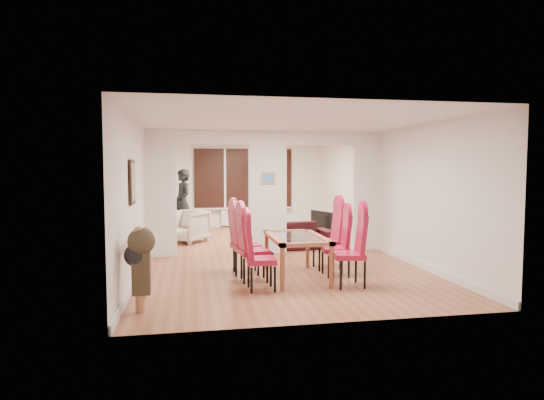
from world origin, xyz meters
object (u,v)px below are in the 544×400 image
object	(u,v)px
sofa	(289,236)
coffee_table	(264,232)
armchair	(187,226)
bottle	(266,221)
dining_chair_rc	(327,237)
dining_chair_ra	(349,249)
dining_table	(296,257)
dining_chair_la	(261,255)
television	(319,222)
person	(183,203)
bowl	(261,226)
dining_chair_lc	(246,241)
dining_chair_rb	(336,244)
dining_chair_lb	(254,246)

from	to	relation	value
sofa	coffee_table	distance (m)	1.89
armchair	bottle	world-z (taller)	armchair
dining_chair_rc	bottle	world-z (taller)	dining_chair_rc
bottle	dining_chair_ra	bearing A→B (deg)	-85.53
coffee_table	dining_table	bearing A→B (deg)	-92.45
dining_chair_la	dining_chair_ra	world-z (taller)	dining_chair_ra
dining_chair_rc	television	xyz separation A→B (m)	(1.13, 4.45, -0.28)
person	bottle	bearing A→B (deg)	63.50
armchair	dining_chair_ra	bearing A→B (deg)	-23.36
dining_chair_rc	bowl	distance (m)	4.07
dining_chair_lc	dining_chair_rb	bearing A→B (deg)	-26.20
dining_chair_rc	dining_chair_ra	bearing A→B (deg)	-92.88
dining_chair_la	armchair	bearing A→B (deg)	106.25
dining_chair_lc	television	size ratio (longest dim) A/B	1.09
dining_chair_lc	bowl	world-z (taller)	dining_chair_lc
dining_chair_rb	bowl	xyz separation A→B (m)	(-0.55, 4.58, -0.26)
dining_table	bowl	size ratio (longest dim) A/B	6.81
dining_chair_lb	dining_chair_la	bearing A→B (deg)	-94.95
dining_chair_rb	television	xyz separation A→B (m)	(1.14, 5.01, -0.23)
dining_chair_la	sofa	distance (m)	3.55
dining_chair_la	television	xyz separation A→B (m)	(2.50, 5.66, -0.23)
television	bottle	distance (m)	1.63
armchair	person	xyz separation A→B (m)	(-0.11, 0.78, 0.50)
dining_chair_rc	dining_chair_la	bearing A→B (deg)	-140.33
coffee_table	bowl	size ratio (longest dim) A/B	4.92
dining_chair_lb	dining_table	bearing A→B (deg)	-5.81
bottle	sofa	bearing A→B (deg)	-83.70
television	dining_chair_ra	bearing A→B (deg)	150.32
dining_chair_lb	television	size ratio (longest dim) A/B	1.08
dining_table	dining_chair_la	bearing A→B (deg)	-138.84
dining_chair_la	dining_chair_rb	bearing A→B (deg)	28.16
dining_chair_lc	bottle	xyz separation A→B (m)	(1.04, 4.16, -0.16)
bottle	dining_chair_la	bearing A→B (deg)	-100.16
dining_chair_lc	dining_chair_ra	distance (m)	1.83
sofa	coffee_table	xyz separation A→B (m)	(-0.28, 1.86, -0.16)
armchair	coffee_table	xyz separation A→B (m)	(1.99, 0.58, -0.27)
sofa	dining_chair_rc	bearing A→B (deg)	-88.82
dining_chair_ra	sofa	bearing A→B (deg)	102.46
dining_table	dining_chair_ra	bearing A→B (deg)	-42.11
dining_chair_rb	bowl	distance (m)	4.62
dining_chair_la	dining_chair_lc	distance (m)	1.08
dining_chair_rc	bowl	world-z (taller)	dining_chair_rc
dining_chair_lb	sofa	distance (m)	3.05
dining_chair_ra	dining_chair_rb	world-z (taller)	dining_chair_ra
sofa	bowl	world-z (taller)	sofa
dining_table	coffee_table	size ratio (longest dim) A/B	1.38
dining_table	dining_chair_rb	xyz separation A→B (m)	(0.69, 0.07, 0.18)
coffee_table	bowl	xyz separation A→B (m)	(-0.06, 0.01, 0.15)
sofa	television	distance (m)	2.68
armchair	television	xyz separation A→B (m)	(3.63, 1.02, -0.09)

